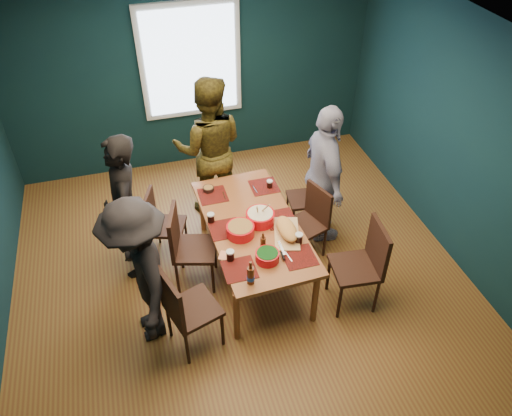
{
  "coord_description": "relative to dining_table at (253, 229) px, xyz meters",
  "views": [
    {
      "loc": [
        -0.91,
        -3.84,
        4.24
      ],
      "look_at": [
        0.2,
        0.01,
        0.93
      ],
      "focal_mm": 35.0,
      "sensor_mm": 36.0,
      "label": 1
    }
  ],
  "objects": [
    {
      "name": "beer_bottle_a",
      "position": [
        -0.25,
        -0.8,
        0.17
      ],
      "size": [
        0.07,
        0.07,
        0.27
      ],
      "color": "#471D0C",
      "rests_on": "dining_table"
    },
    {
      "name": "chair_right_mid",
      "position": [
        0.73,
        0.13,
        -0.12
      ],
      "size": [
        0.52,
        0.52,
        0.9
      ],
      "rotation": [
        0.0,
        0.0,
        0.35
      ],
      "color": "#321910",
      "rests_on": "floor"
    },
    {
      "name": "chair_left_far",
      "position": [
        -0.95,
        0.57,
        -0.13
      ],
      "size": [
        0.5,
        0.5,
        0.87
      ],
      "rotation": [
        0.0,
        0.0,
        -0.34
      ],
      "color": "#321910",
      "rests_on": "floor"
    },
    {
      "name": "person_right",
      "position": [
        0.96,
        0.39,
        0.24
      ],
      "size": [
        0.5,
        1.06,
        1.76
      ],
      "primitive_type": "imported",
      "rotation": [
        0.0,
        0.0,
        1.5
      ],
      "color": "white",
      "rests_on": "floor"
    },
    {
      "name": "dining_table",
      "position": [
        0.0,
        0.0,
        0.0
      ],
      "size": [
        1.01,
        1.9,
        0.71
      ],
      "rotation": [
        0.0,
        0.0,
        0.04
      ],
      "color": "brown",
      "rests_on": "floor"
    },
    {
      "name": "cutting_board",
      "position": [
        0.29,
        -0.26,
        0.13
      ],
      "size": [
        0.39,
        0.65,
        0.14
      ],
      "rotation": [
        0.0,
        0.0,
        -0.28
      ],
      "color": "tan",
      "rests_on": "dining_table"
    },
    {
      "name": "chair_left_near",
      "position": [
        -0.9,
        -0.8,
        -0.06
      ],
      "size": [
        0.57,
        0.57,
        1.0
      ],
      "rotation": [
        0.0,
        0.0,
        0.31
      ],
      "color": "#321910",
      "rests_on": "floor"
    },
    {
      "name": "cola_glass_b",
      "position": [
        0.37,
        -0.41,
        0.13
      ],
      "size": [
        0.08,
        0.08,
        0.11
      ],
      "color": "black",
      "rests_on": "dining_table"
    },
    {
      "name": "person_far_left",
      "position": [
        -1.28,
        0.44,
        0.22
      ],
      "size": [
        0.43,
        0.64,
        1.73
      ],
      "primitive_type": "imported",
      "rotation": [
        0.0,
        0.0,
        4.68
      ],
      "color": "black",
      "rests_on": "floor"
    },
    {
      "name": "bowl_herbs",
      "position": [
        -0.01,
        -0.56,
        0.12
      ],
      "size": [
        0.24,
        0.24,
        0.1
      ],
      "color": "red",
      "rests_on": "dining_table"
    },
    {
      "name": "chair_right_far",
      "position": [
        0.9,
        0.59,
        -0.14
      ],
      "size": [
        0.43,
        0.43,
        0.85
      ],
      "rotation": [
        0.0,
        0.0,
        -0.11
      ],
      "color": "#321910",
      "rests_on": "floor"
    },
    {
      "name": "chair_right_near",
      "position": [
        0.98,
        -0.73,
        -0.04
      ],
      "size": [
        0.51,
        0.51,
        1.03
      ],
      "rotation": [
        0.0,
        0.0,
        -0.1
      ],
      "color": "#321910",
      "rests_on": "floor"
    },
    {
      "name": "person_near_left",
      "position": [
        -1.24,
        -0.51,
        0.19
      ],
      "size": [
        0.72,
        1.13,
        1.66
      ],
      "primitive_type": "imported",
      "rotation": [
        0.0,
        0.0,
        4.82
      ],
      "color": "black",
      "rests_on": "floor"
    },
    {
      "name": "napkin_c",
      "position": [
        0.37,
        -0.65,
        0.07
      ],
      "size": [
        0.15,
        0.15,
        0.0
      ],
      "primitive_type": "cube",
      "rotation": [
        0.0,
        0.0,
        0.25
      ],
      "color": "#EE8964",
      "rests_on": "dining_table"
    },
    {
      "name": "person_back",
      "position": [
        -0.2,
        1.25,
        0.29
      ],
      "size": [
        1.03,
        0.88,
        1.85
      ],
      "primitive_type": "imported",
      "rotation": [
        0.0,
        0.0,
        2.93
      ],
      "color": "black",
      "rests_on": "floor"
    },
    {
      "name": "bowl_dumpling",
      "position": [
        0.09,
        0.01,
        0.14
      ],
      "size": [
        0.31,
        0.31,
        0.29
      ],
      "color": "red",
      "rests_on": "dining_table"
    },
    {
      "name": "beer_bottle_b",
      "position": [
        -0.01,
        -0.4,
        0.15
      ],
      "size": [
        0.06,
        0.06,
        0.22
      ],
      "color": "#471D0C",
      "rests_on": "dining_table"
    },
    {
      "name": "chair_left_mid",
      "position": [
        -0.73,
        0.05,
        -0.07
      ],
      "size": [
        0.55,
        0.55,
        0.99
      ],
      "rotation": [
        0.0,
        0.0,
        -0.28
      ],
      "color": "#321910",
      "rests_on": "floor"
    },
    {
      "name": "cola_glass_d",
      "position": [
        -0.42,
        0.16,
        0.13
      ],
      "size": [
        0.08,
        0.08,
        0.11
      ],
      "color": "black",
      "rests_on": "dining_table"
    },
    {
      "name": "bowl_salad",
      "position": [
        -0.17,
        -0.13,
        0.13
      ],
      "size": [
        0.29,
        0.29,
        0.12
      ],
      "color": "red",
      "rests_on": "dining_table"
    },
    {
      "name": "napkin_a",
      "position": [
        0.38,
        0.03,
        0.07
      ],
      "size": [
        0.17,
        0.17,
        0.0
      ],
      "primitive_type": "cube",
      "rotation": [
        0.0,
        0.0,
        -0.16
      ],
      "color": "#EE8964",
      "rests_on": "dining_table"
    },
    {
      "name": "cola_glass_a",
      "position": [
        -0.36,
        -0.45,
        0.13
      ],
      "size": [
        0.08,
        0.08,
        0.12
      ],
      "color": "black",
      "rests_on": "dining_table"
    },
    {
      "name": "napkin_b",
      "position": [
        -0.39,
        -0.39,
        0.07
      ],
      "size": [
        0.17,
        0.17,
        0.0
      ],
      "primitive_type": "cube",
      "rotation": [
        0.0,
        0.0,
        -0.48
      ],
      "color": "#EE8964",
      "rests_on": "dining_table"
    },
    {
      "name": "room",
      "position": [
        -0.17,
        0.24,
        0.73
      ],
      "size": [
        5.01,
        5.01,
        2.71
      ],
      "color": "olive",
      "rests_on": "ground"
    },
    {
      "name": "cola_glass_c",
      "position": [
        0.36,
        0.57,
        0.12
      ],
      "size": [
        0.07,
        0.07,
        0.1
      ],
      "color": "black",
      "rests_on": "dining_table"
    },
    {
      "name": "small_bowl",
      "position": [
        -0.34,
        0.7,
        0.1
      ],
      "size": [
        0.13,
        0.13,
        0.05
      ],
      "color": "black",
      "rests_on": "dining_table"
    }
  ]
}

